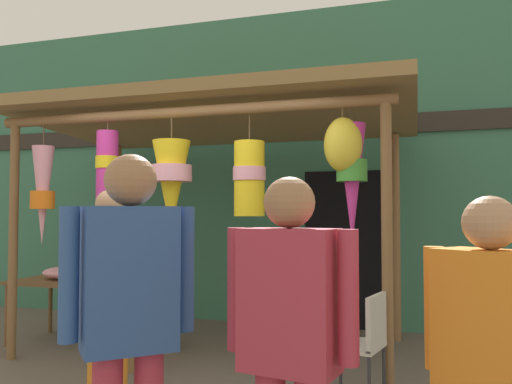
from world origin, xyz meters
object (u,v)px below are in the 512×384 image
(flower_heap_on_table, at_px, (70,273))
(wicker_basket_by_table, at_px, (121,354))
(wicker_basket_spare, at_px, (161,336))
(shopper_by_bananas, at_px, (493,363))
(passerby_at_right, at_px, (129,312))
(display_table, at_px, (69,286))
(customer_foreground, at_px, (290,335))
(folding_chair, at_px, (363,338))
(vendor_in_orange, at_px, (109,274))

(flower_heap_on_table, height_order, wicker_basket_by_table, flower_heap_on_table)
(wicker_basket_spare, distance_m, shopper_by_bananas, 4.17)
(passerby_at_right, bearing_deg, wicker_basket_spare, 115.08)
(display_table, relative_size, passerby_at_right, 0.68)
(shopper_by_bananas, bearing_deg, display_table, 144.41)
(display_table, bearing_deg, customer_foreground, -41.75)
(display_table, height_order, wicker_basket_spare, display_table)
(flower_heap_on_table, distance_m, folding_chair, 3.52)
(vendor_in_orange, distance_m, customer_foreground, 2.38)
(flower_heap_on_table, distance_m, shopper_by_bananas, 4.97)
(wicker_basket_by_table, height_order, vendor_in_orange, vendor_in_orange)
(folding_chair, distance_m, passerby_at_right, 2.26)
(flower_heap_on_table, relative_size, folding_chair, 0.76)
(wicker_basket_spare, relative_size, vendor_in_orange, 0.22)
(display_table, relative_size, shopper_by_bananas, 0.77)
(wicker_basket_by_table, distance_m, customer_foreground, 3.23)
(flower_heap_on_table, xyz_separation_m, customer_foreground, (3.26, -2.91, 0.16))
(folding_chair, xyz_separation_m, shopper_by_bananas, (0.67, -1.93, 0.39))
(folding_chair, bearing_deg, passerby_at_right, -111.73)
(customer_foreground, distance_m, passerby_at_right, 0.71)
(shopper_by_bananas, bearing_deg, customer_foreground, -178.54)
(display_table, xyz_separation_m, flower_heap_on_table, (0.01, -0.01, 0.15))
(wicker_basket_spare, distance_m, vendor_in_orange, 1.67)
(wicker_basket_by_table, bearing_deg, shopper_by_bananas, -36.98)
(wicker_basket_spare, distance_m, customer_foreground, 3.70)
(flower_heap_on_table, height_order, shopper_by_bananas, shopper_by_bananas)
(customer_foreground, xyz_separation_m, shopper_by_bananas, (0.78, 0.02, -0.06))
(flower_heap_on_table, bearing_deg, shopper_by_bananas, -35.58)
(folding_chair, xyz_separation_m, vendor_in_orange, (-1.95, -0.45, 0.47))
(display_table, distance_m, passerby_at_right, 3.98)
(wicker_basket_spare, height_order, customer_foreground, customer_foreground)
(display_table, relative_size, flower_heap_on_table, 1.83)
(flower_heap_on_table, relative_size, shopper_by_bananas, 0.42)
(folding_chair, bearing_deg, wicker_basket_spare, 156.30)
(display_table, distance_m, shopper_by_bananas, 4.99)
(wicker_basket_by_table, relative_size, customer_foreground, 0.26)
(wicker_basket_by_table, relative_size, passerby_at_right, 0.25)
(customer_foreground, xyz_separation_m, passerby_at_right, (-0.70, -0.09, 0.07))
(wicker_basket_spare, bearing_deg, flower_heap_on_table, -179.15)
(shopper_by_bananas, distance_m, passerby_at_right, 1.49)
(wicker_basket_by_table, distance_m, vendor_in_orange, 1.17)
(wicker_basket_by_table, xyz_separation_m, customer_foreground, (2.17, -2.24, 0.82))
(wicker_basket_spare, bearing_deg, shopper_by_bananas, -45.09)
(flower_heap_on_table, xyz_separation_m, shopper_by_bananas, (4.04, -2.89, 0.11))
(wicker_basket_by_table, relative_size, vendor_in_orange, 0.26)
(customer_foreground, height_order, passerby_at_right, passerby_at_right)
(wicker_basket_spare, bearing_deg, customer_foreground, -54.11)
(folding_chair, relative_size, wicker_basket_spare, 2.27)
(wicker_basket_by_table, xyz_separation_m, passerby_at_right, (1.47, -2.34, 0.89))
(wicker_basket_spare, relative_size, passerby_at_right, 0.22)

